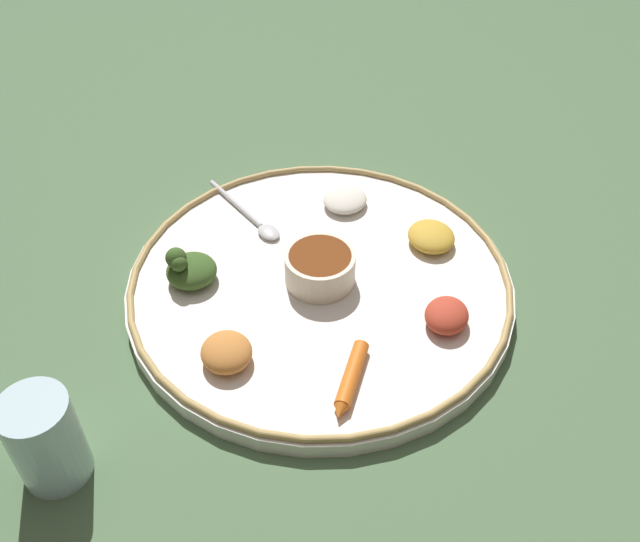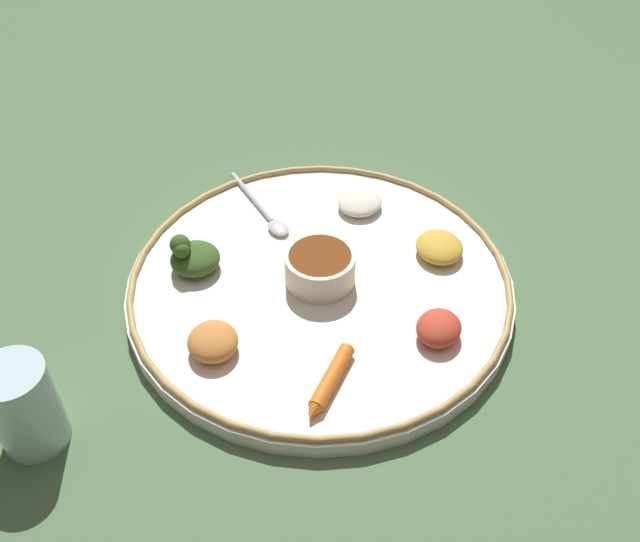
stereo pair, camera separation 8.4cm
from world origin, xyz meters
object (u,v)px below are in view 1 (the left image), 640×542
Objects in this scene: center_bowl at (320,267)px; spoon at (254,219)px; greens_pile at (189,269)px; carrot_near_spoon at (350,379)px; drinking_glass at (48,444)px.

center_bowl is 0.14m from spoon.
carrot_near_spoon is (-0.05, -0.23, -0.01)m from greens_pile.
spoon is at bearing -5.24° from greens_pile.
center_bowl is 0.15m from greens_pile.
greens_pile reaches higher than carrot_near_spoon.
carrot_near_spoon is at bearing -129.38° from spoon.
greens_pile reaches higher than center_bowl.
spoon is 0.29m from carrot_near_spoon.
greens_pile is 0.24m from carrot_near_spoon.
drinking_glass is (-0.26, -0.02, 0.01)m from greens_pile.
carrot_near_spoon is at bearing -46.33° from drinking_glass.
center_bowl is 0.35m from drinking_glass.
drinking_glass reaches higher than greens_pile.
carrot_near_spoon reaches higher than spoon.
drinking_glass is (-0.33, 0.12, 0.00)m from center_bowl.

